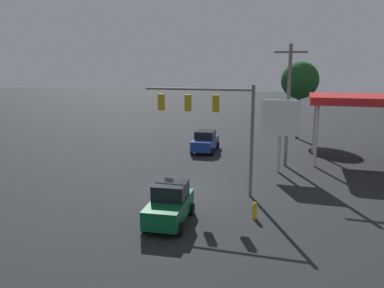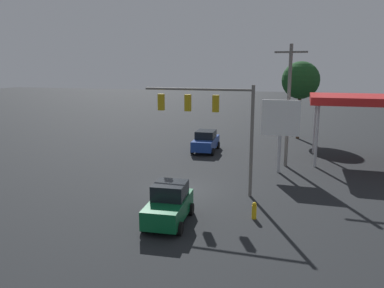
{
  "view_description": "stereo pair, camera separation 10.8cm",
  "coord_description": "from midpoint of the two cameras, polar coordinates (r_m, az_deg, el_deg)",
  "views": [
    {
      "loc": [
        -6.89,
        21.6,
        7.58
      ],
      "look_at": [
        0.0,
        -2.0,
        2.53
      ],
      "focal_mm": 35.0,
      "sensor_mm": 36.0,
      "label": 1
    },
    {
      "loc": [
        -7.0,
        21.57,
        7.58
      ],
      "look_at": [
        0.0,
        -2.0,
        2.53
      ],
      "focal_mm": 35.0,
      "sensor_mm": 36.0,
      "label": 2
    }
  ],
  "objects": [
    {
      "name": "price_sign",
      "position": [
        27.61,
        13.22,
        3.48
      ],
      "size": [
        2.73,
        0.27,
        5.31
      ],
      "color": "#B7B7BC",
      "rests_on": "ground"
    },
    {
      "name": "gas_station_canopy",
      "position": [
        32.74,
        26.12,
        5.94
      ],
      "size": [
        9.9,
        6.07,
        5.39
      ],
      "color": "red",
      "rests_on": "ground"
    },
    {
      "name": "ground_plane",
      "position": [
        23.9,
        -1.48,
        -6.88
      ],
      "size": [
        200.0,
        200.0,
        0.0
      ],
      "primitive_type": "plane",
      "color": "black"
    },
    {
      "name": "sedan_far",
      "position": [
        34.22,
        1.95,
        0.44
      ],
      "size": [
        2.23,
        4.48,
        1.93
      ],
      "rotation": [
        0.0,
        0.0,
        1.62
      ],
      "color": "navy",
      "rests_on": "ground"
    },
    {
      "name": "utility_pole",
      "position": [
        29.47,
        14.34,
        6.08
      ],
      "size": [
        2.4,
        0.26,
        9.29
      ],
      "color": "slate",
      "rests_on": "ground"
    },
    {
      "name": "street_tree",
      "position": [
        41.6,
        16.04,
        9.28
      ],
      "size": [
        3.94,
        3.94,
        8.22
      ],
      "color": "#4C331E",
      "rests_on": "ground"
    },
    {
      "name": "traffic_signal_assembly",
      "position": [
        22.31,
        2.71,
        4.68
      ],
      "size": [
        6.7,
        0.43,
        6.61
      ],
      "color": "slate",
      "rests_on": "ground"
    },
    {
      "name": "fire_hydrant",
      "position": [
        19.57,
        9.38,
        -9.95
      ],
      "size": [
        0.24,
        0.24,
        0.88
      ],
      "color": "gold",
      "rests_on": "ground"
    },
    {
      "name": "hatchback_crossing",
      "position": [
        18.75,
        -3.59,
        -9.13
      ],
      "size": [
        2.2,
        3.92,
        1.97
      ],
      "rotation": [
        0.0,
        0.0,
        1.65
      ],
      "color": "#0C592D",
      "rests_on": "ground"
    }
  ]
}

